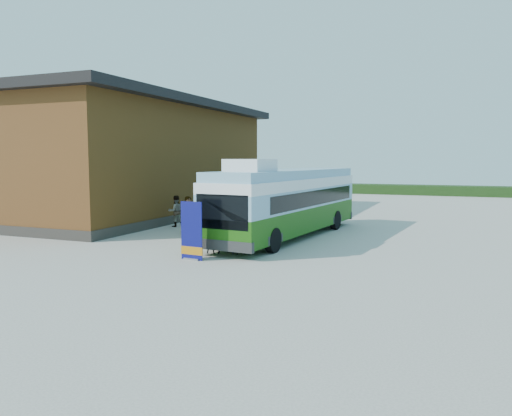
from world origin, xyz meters
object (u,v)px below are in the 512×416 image
at_px(bus, 288,200).
at_px(picnic_table, 229,236).
at_px(person_a, 189,215).
at_px(banner, 192,236).
at_px(slurry_tanker, 293,197).
at_px(person_b, 176,211).

relative_size(bus, picnic_table, 7.09).
bearing_deg(bus, person_a, -165.91).
distance_m(banner, slurry_tanker, 16.82).
height_order(banner, slurry_tanker, banner).
relative_size(bus, person_b, 7.12).
relative_size(banner, person_b, 1.25).
bearing_deg(person_a, person_b, 76.46).
height_order(person_a, person_b, person_a).
height_order(banner, picnic_table, banner).
relative_size(picnic_table, slurry_tanker, 0.34).
height_order(picnic_table, slurry_tanker, slurry_tanker).
bearing_deg(banner, person_a, 126.50).
height_order(picnic_table, person_a, person_a).
bearing_deg(person_b, slurry_tanker, -160.54).
distance_m(person_a, slurry_tanker, 11.11).
relative_size(bus, slurry_tanker, 2.41).
distance_m(banner, picnic_table, 2.11).
height_order(banner, person_a, banner).
xyz_separation_m(person_b, slurry_tanker, (3.92, 9.00, 0.30)).
bearing_deg(person_a, slurry_tanker, 21.08).
relative_size(banner, slurry_tanker, 0.42).
xyz_separation_m(person_a, person_b, (-1.94, 1.93, -0.07)).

